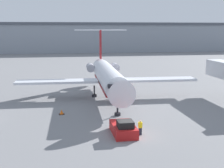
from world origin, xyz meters
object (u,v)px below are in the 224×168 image
at_px(traffic_cone_left, 62,112).
at_px(pushback_tug, 123,128).
at_px(airplane_main, 108,76).
at_px(worker_near_tug, 140,127).

bearing_deg(traffic_cone_left, pushback_tug, -54.40).
relative_size(pushback_tug, traffic_cone_left, 6.41).
bearing_deg(airplane_main, traffic_cone_left, -130.48).
distance_m(airplane_main, pushback_tug, 17.96).
relative_size(pushback_tug, worker_near_tug, 2.80).
relative_size(airplane_main, pushback_tug, 6.40).
bearing_deg(pushback_tug, airplane_main, 86.47).
height_order(airplane_main, worker_near_tug, airplane_main).
height_order(pushback_tug, worker_near_tug, pushback_tug).
bearing_deg(worker_near_tug, traffic_cone_left, 130.47).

